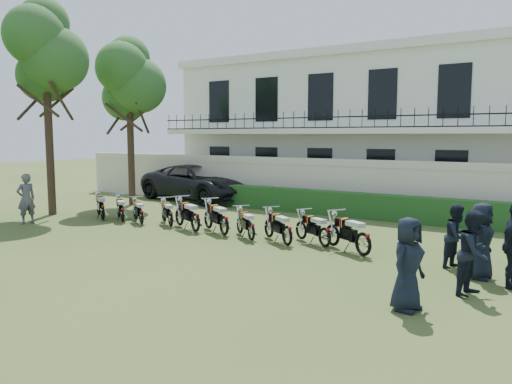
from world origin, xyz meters
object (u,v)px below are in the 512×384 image
at_px(tree_west_mid, 46,52).
at_px(motorcycle_1, 122,211).
at_px(motorcycle_0, 103,208).
at_px(motorcycle_8, 325,232).
at_px(officer_0, 408,264).
at_px(motorcycle_6, 251,227).
at_px(motorcycle_3, 170,215).
at_px(motorcycle_4, 195,218).
at_px(motorcycle_5, 224,221).
at_px(officer_3, 481,241).
at_px(suv, 199,182).
at_px(tree_west_near, 129,80).
at_px(motorcycle_9, 363,238).
at_px(motorcycle_7, 287,231).
at_px(officer_1, 474,253).
at_px(motorcycle_2, 141,214).
at_px(officer_4, 457,236).
at_px(inspector, 26,199).

distance_m(tree_west_mid, motorcycle_1, 7.41).
bearing_deg(motorcycle_0, motorcycle_8, -54.68).
bearing_deg(officer_0, motorcycle_6, 70.51).
height_order(motorcycle_3, motorcycle_4, motorcycle_4).
distance_m(motorcycle_5, officer_3, 7.91).
xyz_separation_m(motorcycle_6, suv, (-7.74, 6.91, 0.46)).
bearing_deg(motorcycle_0, tree_west_near, 65.54).
bearing_deg(tree_west_mid, motorcycle_1, 2.18).
xyz_separation_m(motorcycle_1, motorcycle_9, (9.57, -0.11, 0.06)).
distance_m(motorcycle_5, suv, 9.38).
bearing_deg(officer_0, motorcycle_7, 63.94).
height_order(motorcycle_6, officer_0, officer_0).
bearing_deg(motorcycle_7, motorcycle_8, -33.17).
xyz_separation_m(officer_0, officer_1, (0.89, 1.68, -0.01)).
height_order(tree_west_near, suv, tree_west_near).
height_order(tree_west_mid, officer_1, tree_west_mid).
distance_m(motorcycle_2, motorcycle_7, 6.25).
xyz_separation_m(motorcycle_9, officer_0, (2.21, -3.54, 0.38)).
xyz_separation_m(motorcycle_0, officer_4, (12.99, 0.12, 0.32)).
bearing_deg(motorcycle_8, suv, 86.44).
bearing_deg(suv, motorcycle_8, -114.13).
xyz_separation_m(suv, inspector, (-1.07, -8.85, 0.03)).
bearing_deg(motorcycle_9, motorcycle_6, 119.74).
height_order(motorcycle_5, inspector, inspector).
xyz_separation_m(motorcycle_2, officer_0, (10.83, -3.70, 0.46)).
xyz_separation_m(motorcycle_8, officer_0, (3.56, -3.97, 0.43)).
xyz_separation_m(tree_west_mid, inspector, (1.13, -1.89, -5.72)).
xyz_separation_m(motorcycle_7, inspector, (-10.09, -1.94, 0.47)).
height_order(motorcycle_0, motorcycle_6, motorcycle_0).
height_order(motorcycle_3, suv, suv).
relative_size(officer_0, officer_1, 1.01).
bearing_deg(motorcycle_3, officer_4, -55.65).
distance_m(motorcycle_8, officer_4, 3.74).
bearing_deg(tree_west_near, tree_west_mid, -97.13).
xyz_separation_m(tree_west_mid, officer_1, (16.69, -1.82, -5.78)).
bearing_deg(motorcycle_7, officer_4, -53.68).
bearing_deg(motorcycle_0, officer_1, -64.92).
relative_size(motorcycle_4, motorcycle_9, 1.03).
bearing_deg(officer_3, motorcycle_8, 82.27).
bearing_deg(motorcycle_9, motorcycle_0, 119.39).
bearing_deg(motorcycle_7, officer_1, -74.81).
bearing_deg(officer_4, motorcycle_2, 108.59).
distance_m(motorcycle_4, officer_0, 9.03).
bearing_deg(suv, officer_1, -112.51).
height_order(motorcycle_3, motorcycle_8, motorcycle_8).
relative_size(motorcycle_1, motorcycle_7, 0.93).
xyz_separation_m(motorcycle_1, motorcycle_6, (5.91, -0.11, -0.00)).
xyz_separation_m(motorcycle_1, officer_1, (12.66, -1.97, 0.43)).
relative_size(motorcycle_2, motorcycle_8, 0.90).
height_order(officer_0, officer_1, officer_0).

